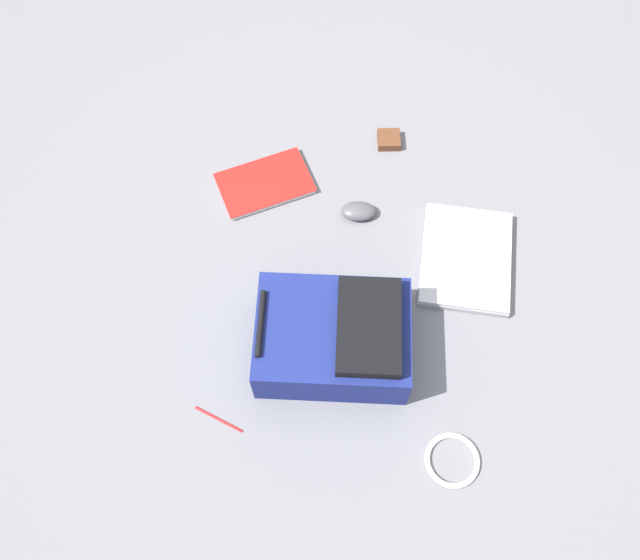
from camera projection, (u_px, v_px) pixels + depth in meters
ground_plane at (336, 276)px, 1.99m from camera, size 3.68×3.68×0.00m
backpack at (335, 338)px, 1.82m from camera, size 0.34×0.43×0.19m
laptop at (466, 259)px, 2.00m from camera, size 0.33×0.26×0.03m
book_blue at (265, 184)px, 2.12m from camera, size 0.29×0.33×0.02m
computer_mouse at (359, 211)px, 2.06m from camera, size 0.08×0.11×0.04m
cable_coil at (452, 460)px, 1.76m from camera, size 0.14×0.14×0.01m
pen_black at (219, 419)px, 1.81m from camera, size 0.05×0.14×0.01m
earbud_pouch at (389, 140)px, 2.19m from camera, size 0.08×0.08×0.03m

